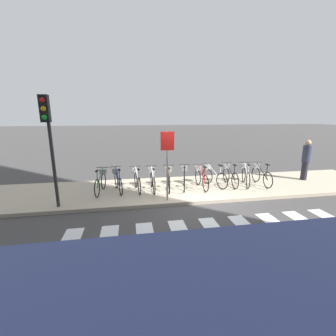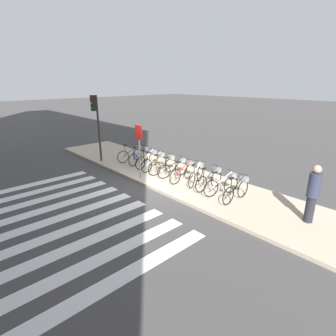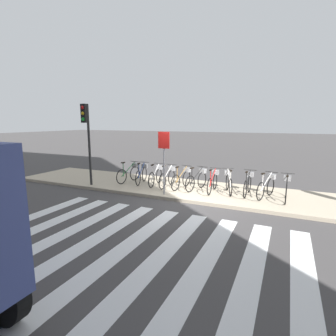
{
  "view_description": "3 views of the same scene",
  "coord_description": "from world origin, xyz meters",
  "px_view_note": "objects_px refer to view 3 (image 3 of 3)",
  "views": [
    {
      "loc": [
        -2.11,
        -6.78,
        2.95
      ],
      "look_at": [
        -0.78,
        0.93,
        1.09
      ],
      "focal_mm": 24.0,
      "sensor_mm": 36.0,
      "label": 1
    },
    {
      "loc": [
        7.77,
        -6.12,
        4.13
      ],
      "look_at": [
        -0.1,
        1.19,
        0.57
      ],
      "focal_mm": 28.0,
      "sensor_mm": 36.0,
      "label": 2
    },
    {
      "loc": [
        3.17,
        -8.2,
        2.8
      ],
      "look_at": [
        -1.24,
        1.36,
        0.92
      ],
      "focal_mm": 28.0,
      "sensor_mm": 36.0,
      "label": 3
    }
  ],
  "objects_px": {
    "parked_bicycle_5": "(198,179)",
    "parked_bicycle_9": "(267,186)",
    "parked_bicycle_7": "(229,181)",
    "sign_post": "(164,152)",
    "parked_bicycle_10": "(287,188)",
    "parked_bicycle_0": "(130,172)",
    "parked_bicycle_3": "(168,176)",
    "traffic_light": "(86,128)",
    "parked_bicycle_1": "(142,173)",
    "parked_bicycle_6": "(213,181)",
    "parked_bicycle_8": "(248,183)",
    "parked_bicycle_4": "(182,178)",
    "parked_bicycle_2": "(156,175)"
  },
  "relations": [
    {
      "from": "parked_bicycle_3",
      "to": "sign_post",
      "type": "distance_m",
      "value": 1.7
    },
    {
      "from": "parked_bicycle_8",
      "to": "sign_post",
      "type": "height_order",
      "value": "sign_post"
    },
    {
      "from": "parked_bicycle_8",
      "to": "sign_post",
      "type": "distance_m",
      "value": 3.31
    },
    {
      "from": "parked_bicycle_9",
      "to": "parked_bicycle_10",
      "type": "xyz_separation_m",
      "value": [
        0.64,
        -0.05,
        0.0
      ]
    },
    {
      "from": "parked_bicycle_1",
      "to": "parked_bicycle_3",
      "type": "xyz_separation_m",
      "value": [
        1.31,
        -0.1,
        0.0
      ]
    },
    {
      "from": "parked_bicycle_6",
      "to": "parked_bicycle_2",
      "type": "bearing_deg",
      "value": 177.89
    },
    {
      "from": "parked_bicycle_1",
      "to": "parked_bicycle_8",
      "type": "xyz_separation_m",
      "value": [
        4.51,
        0.01,
        0.0
      ]
    },
    {
      "from": "traffic_light",
      "to": "sign_post",
      "type": "bearing_deg",
      "value": 0.87
    },
    {
      "from": "parked_bicycle_0",
      "to": "parked_bicycle_7",
      "type": "xyz_separation_m",
      "value": [
        4.4,
        0.07,
        0.0
      ]
    },
    {
      "from": "parked_bicycle_2",
      "to": "parked_bicycle_1",
      "type": "bearing_deg",
      "value": 176.32
    },
    {
      "from": "parked_bicycle_6",
      "to": "parked_bicycle_7",
      "type": "distance_m",
      "value": 0.59
    },
    {
      "from": "parked_bicycle_7",
      "to": "sign_post",
      "type": "bearing_deg",
      "value": -148.12
    },
    {
      "from": "parked_bicycle_1",
      "to": "parked_bicycle_0",
      "type": "bearing_deg",
      "value": -176.03
    },
    {
      "from": "parked_bicycle_10",
      "to": "traffic_light",
      "type": "height_order",
      "value": "traffic_light"
    },
    {
      "from": "parked_bicycle_7",
      "to": "parked_bicycle_9",
      "type": "relative_size",
      "value": 0.99
    },
    {
      "from": "parked_bicycle_8",
      "to": "traffic_light",
      "type": "xyz_separation_m",
      "value": [
        -6.32,
        -1.34,
        2.01
      ]
    },
    {
      "from": "parked_bicycle_1",
      "to": "parked_bicycle_9",
      "type": "height_order",
      "value": "same"
    },
    {
      "from": "parked_bicycle_0",
      "to": "parked_bicycle_3",
      "type": "bearing_deg",
      "value": -1.66
    },
    {
      "from": "parked_bicycle_9",
      "to": "parked_bicycle_2",
      "type": "bearing_deg",
      "value": 179.61
    },
    {
      "from": "parked_bicycle_9",
      "to": "parked_bicycle_10",
      "type": "relative_size",
      "value": 0.96
    },
    {
      "from": "parked_bicycle_7",
      "to": "parked_bicycle_9",
      "type": "bearing_deg",
      "value": -4.24
    },
    {
      "from": "parked_bicycle_5",
      "to": "parked_bicycle_10",
      "type": "bearing_deg",
      "value": -1.37
    },
    {
      "from": "parked_bicycle_6",
      "to": "traffic_light",
      "type": "xyz_separation_m",
      "value": [
        -5.03,
        -1.2,
        2.01
      ]
    },
    {
      "from": "parked_bicycle_5",
      "to": "parked_bicycle_10",
      "type": "distance_m",
      "value": 3.24
    },
    {
      "from": "parked_bicycle_1",
      "to": "parked_bicycle_7",
      "type": "xyz_separation_m",
      "value": [
        3.79,
        0.03,
        0.0
      ]
    },
    {
      "from": "parked_bicycle_3",
      "to": "traffic_light",
      "type": "relative_size",
      "value": 0.45
    },
    {
      "from": "parked_bicycle_5",
      "to": "parked_bicycle_9",
      "type": "distance_m",
      "value": 2.6
    },
    {
      "from": "parked_bicycle_3",
      "to": "parked_bicycle_7",
      "type": "distance_m",
      "value": 2.49
    },
    {
      "from": "parked_bicycle_4",
      "to": "parked_bicycle_8",
      "type": "bearing_deg",
      "value": 2.36
    },
    {
      "from": "parked_bicycle_2",
      "to": "parked_bicycle_9",
      "type": "distance_m",
      "value": 4.45
    },
    {
      "from": "sign_post",
      "to": "parked_bicycle_5",
      "type": "bearing_deg",
      "value": 54.15
    },
    {
      "from": "parked_bicycle_3",
      "to": "parked_bicycle_6",
      "type": "bearing_deg",
      "value": -1.23
    },
    {
      "from": "parked_bicycle_5",
      "to": "parked_bicycle_6",
      "type": "height_order",
      "value": "same"
    },
    {
      "from": "parked_bicycle_2",
      "to": "parked_bicycle_6",
      "type": "height_order",
      "value": "same"
    },
    {
      "from": "parked_bicycle_5",
      "to": "parked_bicycle_9",
      "type": "bearing_deg",
      "value": -0.5
    },
    {
      "from": "parked_bicycle_6",
      "to": "parked_bicycle_1",
      "type": "bearing_deg",
      "value": 177.54
    },
    {
      "from": "parked_bicycle_6",
      "to": "parked_bicycle_3",
      "type": "bearing_deg",
      "value": 178.77
    },
    {
      "from": "parked_bicycle_8",
      "to": "parked_bicycle_5",
      "type": "bearing_deg",
      "value": -178.15
    },
    {
      "from": "parked_bicycle_0",
      "to": "sign_post",
      "type": "height_order",
      "value": "sign_post"
    },
    {
      "from": "parked_bicycle_4",
      "to": "parked_bicycle_5",
      "type": "height_order",
      "value": "same"
    },
    {
      "from": "parked_bicycle_0",
      "to": "parked_bicycle_6",
      "type": "bearing_deg",
      "value": -1.44
    },
    {
      "from": "parked_bicycle_1",
      "to": "sign_post",
      "type": "distance_m",
      "value": 2.42
    },
    {
      "from": "parked_bicycle_7",
      "to": "sign_post",
      "type": "distance_m",
      "value": 2.73
    },
    {
      "from": "parked_bicycle_0",
      "to": "parked_bicycle_2",
      "type": "relative_size",
      "value": 1.0
    },
    {
      "from": "parked_bicycle_7",
      "to": "parked_bicycle_9",
      "type": "xyz_separation_m",
      "value": [
        1.38,
        -0.1,
        0.0
      ]
    },
    {
      "from": "parked_bicycle_6",
      "to": "parked_bicycle_10",
      "type": "xyz_separation_m",
      "value": [
        2.58,
        0.01,
        0.0
      ]
    },
    {
      "from": "parked_bicycle_8",
      "to": "traffic_light",
      "type": "distance_m",
      "value": 6.76
    },
    {
      "from": "parked_bicycle_10",
      "to": "parked_bicycle_5",
      "type": "bearing_deg",
      "value": 178.63
    },
    {
      "from": "parked_bicycle_5",
      "to": "parked_bicycle_7",
      "type": "xyz_separation_m",
      "value": [
        1.22,
        0.08,
        0.0
      ]
    },
    {
      "from": "parked_bicycle_2",
      "to": "parked_bicycle_4",
      "type": "bearing_deg",
      "value": -2.35
    }
  ]
}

